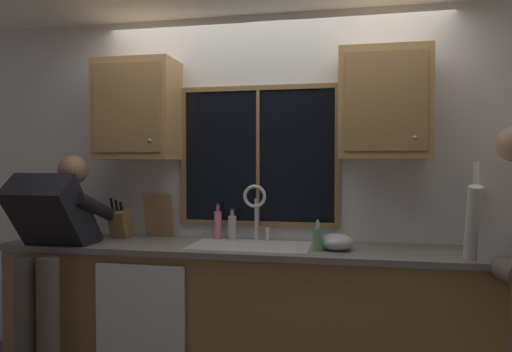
% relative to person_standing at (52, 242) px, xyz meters
% --- Properties ---
extents(back_wall, '(5.95, 0.12, 2.55)m').
position_rel_person_standing_xyz_m(back_wall, '(1.38, 0.66, 0.32)').
color(back_wall, silver).
rests_on(back_wall, floor).
extents(window_glass, '(1.10, 0.02, 0.95)m').
position_rel_person_standing_xyz_m(window_glass, '(1.28, 0.59, 0.57)').
color(window_glass, black).
extents(window_frame_top, '(1.17, 0.02, 0.04)m').
position_rel_person_standing_xyz_m(window_frame_top, '(1.28, 0.58, 1.07)').
color(window_frame_top, olive).
extents(window_frame_bottom, '(1.17, 0.02, 0.04)m').
position_rel_person_standing_xyz_m(window_frame_bottom, '(1.28, 0.58, 0.08)').
color(window_frame_bottom, olive).
extents(window_frame_left, '(0.03, 0.02, 0.95)m').
position_rel_person_standing_xyz_m(window_frame_left, '(0.71, 0.58, 0.57)').
color(window_frame_left, olive).
extents(window_frame_right, '(0.04, 0.02, 0.95)m').
position_rel_person_standing_xyz_m(window_frame_right, '(1.85, 0.58, 0.57)').
color(window_frame_right, olive).
extents(window_mullion_center, '(0.02, 0.02, 0.95)m').
position_rel_person_standing_xyz_m(window_mullion_center, '(1.28, 0.58, 0.57)').
color(window_mullion_center, olive).
extents(lower_cabinet_run, '(3.55, 0.58, 0.88)m').
position_rel_person_standing_xyz_m(lower_cabinet_run, '(1.38, 0.31, -0.51)').
color(lower_cabinet_run, '#A07744').
rests_on(lower_cabinet_run, floor).
extents(countertop, '(3.61, 0.62, 0.04)m').
position_rel_person_standing_xyz_m(countertop, '(1.38, 0.29, -0.05)').
color(countertop, slate).
rests_on(countertop, lower_cabinet_run).
extents(dishwasher_front, '(0.60, 0.02, 0.74)m').
position_rel_person_standing_xyz_m(dishwasher_front, '(0.63, -0.01, -0.49)').
color(dishwasher_front, white).
extents(upper_cabinet_left, '(0.58, 0.36, 0.72)m').
position_rel_person_standing_xyz_m(upper_cabinet_left, '(0.41, 0.43, 0.91)').
color(upper_cabinet_left, '#B2844C').
extents(upper_cabinet_right, '(0.58, 0.36, 0.72)m').
position_rel_person_standing_xyz_m(upper_cabinet_right, '(2.15, 0.43, 0.91)').
color(upper_cabinet_right, '#B2844C').
extents(sink, '(0.80, 0.46, 0.21)m').
position_rel_person_standing_xyz_m(sink, '(1.28, 0.30, -0.13)').
color(sink, '#B7B7BC').
rests_on(sink, lower_cabinet_run).
extents(faucet, '(0.18, 0.09, 0.40)m').
position_rel_person_standing_xyz_m(faucet, '(1.29, 0.48, 0.22)').
color(faucet, silver).
rests_on(faucet, countertop).
extents(person_standing, '(0.53, 0.70, 1.53)m').
position_rel_person_standing_xyz_m(person_standing, '(0.00, 0.00, 0.00)').
color(person_standing, '#595147').
rests_on(person_standing, floor).
extents(knife_block, '(0.12, 0.18, 0.32)m').
position_rel_person_standing_xyz_m(knife_block, '(0.27, 0.42, 0.08)').
color(knife_block, olive).
rests_on(knife_block, countertop).
extents(cutting_board, '(0.22, 0.09, 0.33)m').
position_rel_person_standing_xyz_m(cutting_board, '(0.54, 0.51, 0.13)').
color(cutting_board, '#997047').
rests_on(cutting_board, countertop).
extents(mixing_bowl, '(0.22, 0.22, 0.11)m').
position_rel_person_standing_xyz_m(mixing_bowl, '(1.85, 0.25, 0.02)').
color(mixing_bowl, '#B7B7BC').
rests_on(mixing_bowl, countertop).
extents(soap_dispenser, '(0.06, 0.07, 0.20)m').
position_rel_person_standing_xyz_m(soap_dispenser, '(1.74, 0.19, 0.04)').
color(soap_dispenser, '#59A566').
rests_on(soap_dispenser, countertop).
extents(bottle_green_glass, '(0.06, 0.06, 0.23)m').
position_rel_person_standing_xyz_m(bottle_green_glass, '(1.11, 0.48, 0.06)').
color(bottle_green_glass, '#B7B7BC').
rests_on(bottle_green_glass, countertop).
extents(bottle_tall_clear, '(0.06, 0.06, 0.26)m').
position_rel_person_standing_xyz_m(bottle_tall_clear, '(0.99, 0.51, 0.08)').
color(bottle_tall_clear, pink).
rests_on(bottle_tall_clear, countertop).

